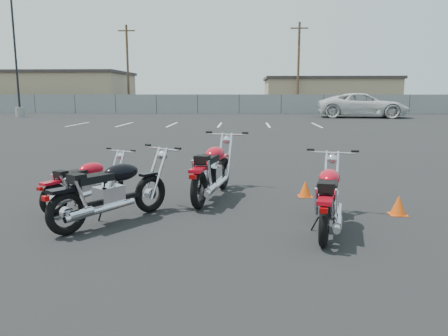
{
  "coord_description": "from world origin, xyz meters",
  "views": [
    {
      "loc": [
        0.57,
        -7.17,
        2.0
      ],
      "look_at": [
        0.2,
        0.6,
        0.65
      ],
      "focal_mm": 35.0,
      "sensor_mm": 36.0,
      "label": 1
    }
  ],
  "objects_px": {
    "motorcycle_front_red": "(85,183)",
    "white_van": "(363,98)",
    "motorcycle_second_black": "(112,191)",
    "motorcycle_rear_red": "(329,198)",
    "motorcycle_third_red": "(212,170)"
  },
  "relations": [
    {
      "from": "motorcycle_front_red",
      "to": "white_van",
      "type": "distance_m",
      "value": 30.97
    },
    {
      "from": "motorcycle_front_red",
      "to": "motorcycle_rear_red",
      "type": "distance_m",
      "value": 4.19
    },
    {
      "from": "motorcycle_third_red",
      "to": "motorcycle_rear_red",
      "type": "distance_m",
      "value": 2.63
    },
    {
      "from": "motorcycle_rear_red",
      "to": "motorcycle_third_red",
      "type": "bearing_deg",
      "value": 134.27
    },
    {
      "from": "motorcycle_front_red",
      "to": "motorcycle_second_black",
      "type": "distance_m",
      "value": 1.2
    },
    {
      "from": "motorcycle_front_red",
      "to": "motorcycle_third_red",
      "type": "xyz_separation_m",
      "value": [
        2.19,
        0.75,
        0.11
      ]
    },
    {
      "from": "motorcycle_front_red",
      "to": "motorcycle_second_black",
      "type": "bearing_deg",
      "value": -50.48
    },
    {
      "from": "motorcycle_second_black",
      "to": "motorcycle_rear_red",
      "type": "distance_m",
      "value": 3.28
    },
    {
      "from": "motorcycle_rear_red",
      "to": "white_van",
      "type": "height_order",
      "value": "white_van"
    },
    {
      "from": "motorcycle_second_black",
      "to": "white_van",
      "type": "bearing_deg",
      "value": 68.69
    },
    {
      "from": "motorcycle_third_red",
      "to": "motorcycle_rear_red",
      "type": "height_order",
      "value": "motorcycle_third_red"
    },
    {
      "from": "motorcycle_third_red",
      "to": "motorcycle_rear_red",
      "type": "bearing_deg",
      "value": -45.73
    },
    {
      "from": "motorcycle_front_red",
      "to": "motorcycle_third_red",
      "type": "bearing_deg",
      "value": 18.92
    },
    {
      "from": "motorcycle_front_red",
      "to": "motorcycle_rear_red",
      "type": "bearing_deg",
      "value": -15.67
    },
    {
      "from": "motorcycle_front_red",
      "to": "white_van",
      "type": "xyz_separation_m",
      "value": [
        12.21,
        28.44,
        1.11
      ]
    }
  ]
}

